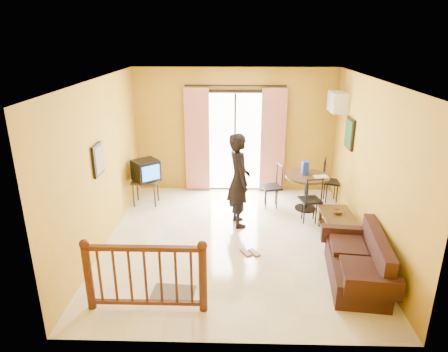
{
  "coord_description": "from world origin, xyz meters",
  "views": [
    {
      "loc": [
        -0.0,
        -6.3,
        3.49
      ],
      "look_at": [
        -0.18,
        0.2,
        1.15
      ],
      "focal_mm": 32.0,
      "sensor_mm": 36.0,
      "label": 1
    }
  ],
  "objects_px": {
    "television": "(146,170)",
    "coffee_table": "(338,223)",
    "sofa": "(360,264)",
    "dining_table": "(307,182)",
    "standing_person": "(239,180)"
  },
  "relations": [
    {
      "from": "sofa",
      "to": "television",
      "type": "bearing_deg",
      "value": 149.87
    },
    {
      "from": "dining_table",
      "to": "standing_person",
      "type": "height_order",
      "value": "standing_person"
    },
    {
      "from": "sofa",
      "to": "coffee_table",
      "type": "bearing_deg",
      "value": 96.36
    },
    {
      "from": "sofa",
      "to": "standing_person",
      "type": "xyz_separation_m",
      "value": [
        -1.77,
        1.84,
        0.61
      ]
    },
    {
      "from": "television",
      "to": "coffee_table",
      "type": "bearing_deg",
      "value": -60.51
    },
    {
      "from": "coffee_table",
      "to": "standing_person",
      "type": "distance_m",
      "value": 1.94
    },
    {
      "from": "television",
      "to": "standing_person",
      "type": "relative_size",
      "value": 0.37
    },
    {
      "from": "coffee_table",
      "to": "sofa",
      "type": "xyz_separation_m",
      "value": [
        -0.0,
        -1.35,
        -0.0
      ]
    },
    {
      "from": "standing_person",
      "to": "coffee_table",
      "type": "bearing_deg",
      "value": -120.0
    },
    {
      "from": "television",
      "to": "standing_person",
      "type": "xyz_separation_m",
      "value": [
        1.95,
        -0.91,
        0.14
      ]
    },
    {
      "from": "television",
      "to": "coffee_table",
      "type": "distance_m",
      "value": 4.0
    },
    {
      "from": "television",
      "to": "sofa",
      "type": "xyz_separation_m",
      "value": [
        3.72,
        -2.75,
        -0.48
      ]
    },
    {
      "from": "dining_table",
      "to": "sofa",
      "type": "bearing_deg",
      "value": -82.02
    },
    {
      "from": "coffee_table",
      "to": "sofa",
      "type": "relative_size",
      "value": 0.58
    },
    {
      "from": "coffee_table",
      "to": "sofa",
      "type": "bearing_deg",
      "value": -90.02
    }
  ]
}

